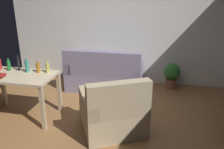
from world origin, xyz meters
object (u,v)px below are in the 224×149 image
Objects in this scene: couch at (104,76)px; bottle_green at (9,65)px; bottle_tall at (27,66)px; potted_plant at (172,74)px; armchair at (113,112)px; desk at (19,81)px; bottle_dark at (18,64)px; bottle_squat at (48,68)px; bottle_amber at (38,68)px.

couch is 1.95m from bottle_green.
potted_plant is at bearing 32.55° from bottle_tall.
bottle_tall is at bearing 50.72° from couch.
potted_plant is 0.48× the size of armchair.
bottle_green is (-1.39, -1.25, 0.54)m from couch.
desk is 1.02× the size of armchair.
couch is 1.65m from armchair.
bottle_dark is 1.34× the size of bottle_squat.
bottle_amber is at bearing 32.13° from desk.
potted_plant is at bearing 35.81° from bottle_squat.
couch is 1.61m from bottle_amber.
bottle_dark reaches higher than couch.
bottle_green is at bearing 41.90° from couch.
desk is at bearing -32.19° from armchair.
bottle_tall is 0.35m from bottle_squat.
desk is 3.12m from potted_plant.
couch is 7.96× the size of bottle_amber.
bottle_tall is (-1.04, -1.27, 0.56)m from couch.
armchair is 1.34m from bottle_squat.
potted_plant is 2.84× the size of bottle_amber.
bottle_squat is at bearing -43.20° from armchair.
armchair is 4.91× the size of bottle_tall.
bottle_green is at bearing -36.53° from armchair.
bottle_squat is (0.53, -0.01, -0.03)m from bottle_dark.
couch is 7.87× the size of bottle_squat.
armchair is at bearing -11.73° from bottle_dark.
couch is at bearing 55.78° from bottle_amber.
bottle_green is 1.05× the size of bottle_squat.
bottle_amber is (0.37, -0.03, -0.04)m from bottle_dark.
bottle_dark reaches higher than potted_plant.
bottle_dark is 1.35× the size of bottle_amber.
bottle_dark is at bearing 9.87° from bottle_green.
desk is 0.37m from bottle_green.
armchair is 5.81× the size of bottle_squat.
potted_plant is 2.82m from bottle_amber.
bottle_green is at bearing -170.13° from bottle_dark.
bottle_tall is at bearing -3.23° from bottle_green.
couch is 1.73m from bottle_tall.
bottle_dark reaches higher than bottle_green.
armchair is at bearing -116.57° from potted_plant.
couch and armchair have the same top height.
desk is at bearing 51.48° from couch.
couch is 1.85m from desk.
bottle_green is 0.78× the size of bottle_dark.
couch is 7.52× the size of bottle_green.
couch is at bearing -167.78° from potted_plant.
potted_plant is 2.37× the size of bottle_tall.
bottle_green reaches higher than potted_plant.
desk is 5.04× the size of bottle_tall.
bottle_tall is 1.18× the size of bottle_squat.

